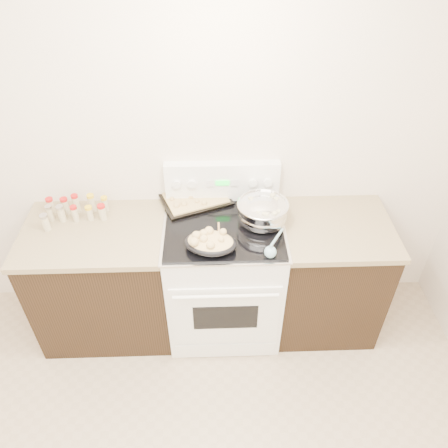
{
  "coord_description": "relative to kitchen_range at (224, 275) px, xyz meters",
  "views": [
    {
      "loc": [
        0.28,
        -0.7,
        2.73
      ],
      "look_at": [
        0.35,
        1.37,
        1.0
      ],
      "focal_mm": 35.0,
      "sensor_mm": 36.0,
      "label": 1
    }
  ],
  "objects": [
    {
      "name": "room_shell",
      "position": [
        -0.35,
        -1.42,
        1.21
      ],
      "size": [
        4.1,
        3.6,
        2.75
      ],
      "color": "silver",
      "rests_on": "ground"
    },
    {
      "name": "counter_left",
      "position": [
        -0.83,
        0.01,
        -0.03
      ],
      "size": [
        0.93,
        0.67,
        0.92
      ],
      "color": "black",
      "rests_on": "ground"
    },
    {
      "name": "counter_right",
      "position": [
        0.73,
        0.01,
        -0.03
      ],
      "size": [
        0.73,
        0.67,
        0.92
      ],
      "color": "black",
      "rests_on": "ground"
    },
    {
      "name": "kitchen_range",
      "position": [
        0.0,
        0.0,
        0.0
      ],
      "size": [
        0.78,
        0.73,
        1.22
      ],
      "color": "white",
      "rests_on": "ground"
    },
    {
      "name": "mixing_bowl",
      "position": [
        0.25,
        0.03,
        0.53
      ],
      "size": [
        0.33,
        0.33,
        0.19
      ],
      "color": "silver",
      "rests_on": "kitchen_range"
    },
    {
      "name": "roasting_pan",
      "position": [
        -0.09,
        -0.21,
        0.5
      ],
      "size": [
        0.35,
        0.27,
        0.12
      ],
      "color": "black",
      "rests_on": "kitchen_range"
    },
    {
      "name": "baking_sheet",
      "position": [
        -0.18,
        0.27,
        0.47
      ],
      "size": [
        0.52,
        0.45,
        0.06
      ],
      "color": "black",
      "rests_on": "kitchen_range"
    },
    {
      "name": "wooden_spoon",
      "position": [
        -0.03,
        -0.18,
        0.46
      ],
      "size": [
        0.04,
        0.25,
        0.04
      ],
      "color": "tan",
      "rests_on": "kitchen_range"
    },
    {
      "name": "blue_ladle",
      "position": [
        0.27,
        -0.27,
        0.48
      ],
      "size": [
        0.14,
        0.25,
        0.09
      ],
      "color": "#80B1C0",
      "rests_on": "kitchen_range"
    },
    {
      "name": "spice_jars",
      "position": [
        -0.97,
        0.15,
        0.49
      ],
      "size": [
        0.4,
        0.23,
        0.13
      ],
      "color": "#BFB28C",
      "rests_on": "counter_left"
    }
  ]
}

